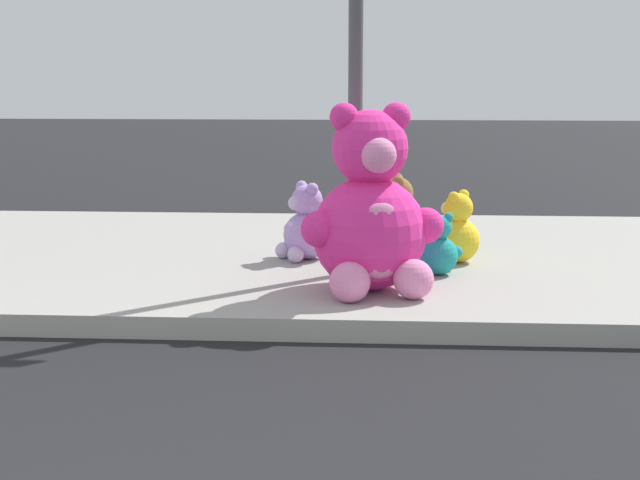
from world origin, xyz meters
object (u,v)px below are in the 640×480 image
Objects in this scene: plush_brown at (395,221)px; plush_yellow at (456,233)px; plush_pink_large at (371,217)px; plush_teal at (439,249)px; plush_lavender at (305,228)px; sign_pole at (356,49)px.

plush_yellow is at bearing -37.91° from plush_brown.
plush_teal is at bearing 48.44° from plush_pink_large.
plush_lavender is at bearing 153.91° from plush_teal.
sign_pole is 2.41× the size of plush_pink_large.
plush_pink_large is 1.97× the size of plush_brown.
plush_yellow is at bearing 70.75° from plush_teal.
sign_pole is 4.74× the size of plush_brown.
plush_lavender is (-0.42, 0.52, -1.44)m from sign_pole.
plush_lavender is at bearing -155.70° from plush_brown.
plush_pink_large reaches higher than plush_lavender.
plush_brown is at bearing 82.44° from plush_pink_large.
plush_teal is (0.52, 0.58, -0.34)m from plush_pink_large.
plush_pink_large is (0.13, -0.59, -1.17)m from sign_pole.
plush_brown reaches higher than plush_lavender.
plush_brown is 0.92m from plush_teal.
plush_brown is 0.82m from plush_lavender.
plush_teal is at bearing -109.25° from plush_yellow.
plush_pink_large is at bearing -63.44° from plush_lavender.
plush_lavender is at bearing 129.26° from sign_pole.
plush_pink_large is 0.85m from plush_teal.
sign_pole is 1.74m from plush_yellow.
plush_yellow is at bearing 57.19° from plush_pink_large.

